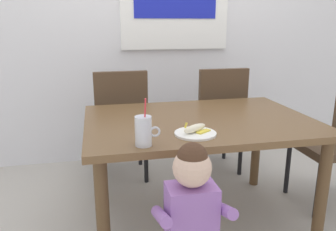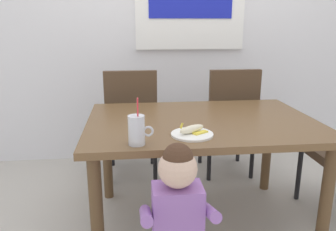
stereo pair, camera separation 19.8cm
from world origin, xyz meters
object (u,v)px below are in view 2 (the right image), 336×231
object	(u,v)px
snack_plate	(192,134)
toddler_standing	(177,210)
dining_table	(201,133)
milk_cup	(137,132)
peeled_banana	(192,129)
dining_chair_right	(229,116)
dining_chair_left	(131,118)

from	to	relation	value
snack_plate	toddler_standing	bearing A→B (deg)	-108.54
dining_table	milk_cup	bearing A→B (deg)	-135.33
dining_table	snack_plate	world-z (taller)	snack_plate
toddler_standing	peeled_banana	world-z (taller)	toddler_standing
dining_table	dining_chair_right	bearing A→B (deg)	61.00
milk_cup	peeled_banana	world-z (taller)	milk_cup
dining_chair_left	snack_plate	size ratio (longest dim) A/B	4.17
dining_chair_left	dining_chair_right	xyz separation A→B (m)	(0.84, -0.03, 0.00)
dining_chair_left	toddler_standing	size ratio (longest dim) A/B	1.15
dining_chair_right	snack_plate	world-z (taller)	dining_chair_right
toddler_standing	milk_cup	size ratio (longest dim) A/B	3.37
dining_chair_left	dining_chair_right	distance (m)	0.84
dining_chair_left	snack_plate	distance (m)	1.12
snack_plate	peeled_banana	xyz separation A→B (m)	(0.00, 0.01, 0.03)
dining_chair_right	toddler_standing	bearing A→B (deg)	65.47
dining_chair_left	milk_cup	size ratio (longest dim) A/B	3.86
milk_cup	peeled_banana	size ratio (longest dim) A/B	1.43
dining_chair_right	milk_cup	size ratio (longest dim) A/B	3.86
dining_table	snack_plate	xyz separation A→B (m)	(-0.11, -0.30, 0.10)
dining_table	dining_chair_left	xyz separation A→B (m)	(-0.44, 0.75, -0.10)
dining_chair_left	milk_cup	bearing A→B (deg)	91.36
dining_chair_left	peeled_banana	distance (m)	1.12
dining_table	dining_chair_left	world-z (taller)	dining_chair_left
snack_plate	peeled_banana	distance (m)	0.03
dining_chair_right	toddler_standing	size ratio (longest dim) A/B	1.15
peeled_banana	dining_chair_right	bearing A→B (deg)	63.10
dining_chair_right	snack_plate	bearing A→B (deg)	63.27
toddler_standing	peeled_banana	bearing A→B (deg)	71.69
peeled_banana	toddler_standing	bearing A→B (deg)	-108.31
dining_table	dining_chair_right	distance (m)	0.83
dining_table	peeled_banana	distance (m)	0.33
toddler_standing	milk_cup	xyz separation A→B (m)	(-0.17, 0.29, 0.27)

